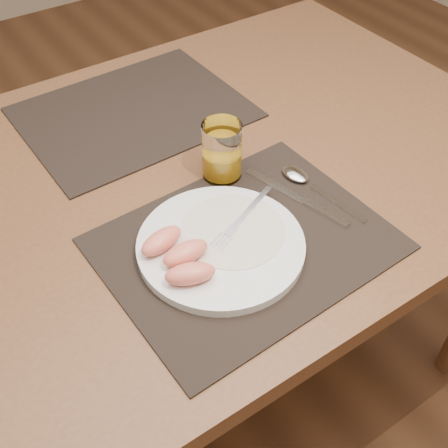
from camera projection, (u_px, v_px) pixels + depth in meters
ground at (194, 377)px, 1.58m from camera, size 5.00×5.00×0.00m
table at (181, 204)px, 1.11m from camera, size 1.40×0.90×0.75m
placemat_near at (245, 243)px, 0.92m from camera, size 0.46×0.37×0.00m
placemat_far at (134, 112)px, 1.18m from camera, size 0.46×0.36×0.00m
plate at (221, 245)px, 0.90m from camera, size 0.27×0.27×0.02m
plate_dressing at (233, 230)px, 0.91m from camera, size 0.17×0.17×0.00m
fork at (239, 222)px, 0.92m from camera, size 0.17×0.08×0.00m
knife at (304, 201)px, 0.98m from camera, size 0.07×0.22×0.01m
spoon at (301, 178)px, 1.02m from camera, size 0.05×0.19×0.01m
juice_glass at (222, 154)px, 1.00m from camera, size 0.07×0.07×0.11m
grapefruit_wedges at (179, 255)px, 0.85m from camera, size 0.10×0.14×0.03m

